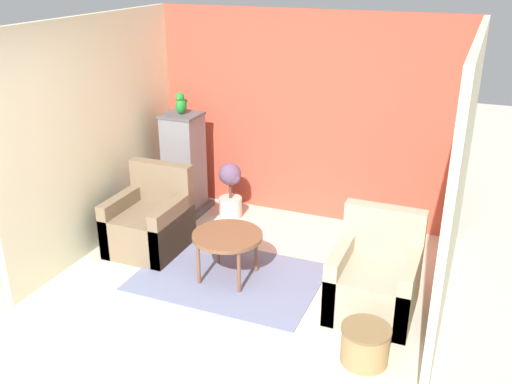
{
  "coord_description": "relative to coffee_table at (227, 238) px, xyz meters",
  "views": [
    {
      "loc": [
        1.96,
        -3.28,
        3.02
      ],
      "look_at": [
        0.0,
        1.5,
        0.87
      ],
      "focal_mm": 40.0,
      "sensor_mm": 36.0,
      "label": 1
    }
  ],
  "objects": [
    {
      "name": "ground_plane",
      "position": [
        0.19,
        -1.23,
        -0.45
      ],
      "size": [
        20.0,
        20.0,
        0.0
      ],
      "primitive_type": "plane",
      "color": "beige",
      "rests_on": "ground"
    },
    {
      "name": "wall_back_accent",
      "position": [
        0.19,
        1.8,
        0.79
      ],
      "size": [
        3.77,
        0.06,
        2.48
      ],
      "color": "#C64C38",
      "rests_on": "ground_plane"
    },
    {
      "name": "wall_left",
      "position": [
        -1.66,
        0.27,
        0.79
      ],
      "size": [
        0.06,
        3.0,
        2.48
      ],
      "color": "beige",
      "rests_on": "ground_plane"
    },
    {
      "name": "wall_right",
      "position": [
        2.05,
        0.27,
        0.79
      ],
      "size": [
        0.06,
        3.0,
        2.48
      ],
      "color": "beige",
      "rests_on": "ground_plane"
    },
    {
      "name": "area_rug",
      "position": [
        0.0,
        0.0,
        -0.44
      ],
      "size": [
        1.82,
        1.26,
        0.01
      ],
      "color": "slate",
      "rests_on": "ground_plane"
    },
    {
      "name": "coffee_table",
      "position": [
        0.0,
        0.0,
        0.0
      ],
      "size": [
        0.7,
        0.7,
        0.49
      ],
      "color": "brown",
      "rests_on": "ground_plane"
    },
    {
      "name": "armchair_left",
      "position": [
        -1.06,
        0.26,
        -0.15
      ],
      "size": [
        0.74,
        0.8,
        0.91
      ],
      "color": "#7A664C",
      "rests_on": "ground_plane"
    },
    {
      "name": "armchair_right",
      "position": [
        1.46,
        0.0,
        -0.15
      ],
      "size": [
        0.74,
        0.8,
        0.91
      ],
      "color": "tan",
      "rests_on": "ground_plane"
    },
    {
      "name": "birdcage",
      "position": [
        -1.2,
        1.32,
        0.16
      ],
      "size": [
        0.54,
        0.54,
        1.26
      ],
      "color": "#555559",
      "rests_on": "ground_plane"
    },
    {
      "name": "parrot",
      "position": [
        -1.2,
        1.32,
        0.94
      ],
      "size": [
        0.12,
        0.22,
        0.27
      ],
      "color": "#1E842D",
      "rests_on": "birdcage"
    },
    {
      "name": "potted_plant",
      "position": [
        -0.59,
        1.34,
        -0.07
      ],
      "size": [
        0.3,
        0.28,
        0.7
      ],
      "color": "beige",
      "rests_on": "ground_plane"
    },
    {
      "name": "wicker_basket",
      "position": [
        1.55,
        -0.75,
        -0.28
      ],
      "size": [
        0.4,
        0.4,
        0.32
      ],
      "color": "#A37F51",
      "rests_on": "ground_plane"
    }
  ]
}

